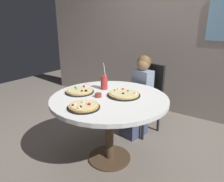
{
  "coord_description": "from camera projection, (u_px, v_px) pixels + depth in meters",
  "views": [
    {
      "loc": [
        1.17,
        -1.65,
        1.49
      ],
      "look_at": [
        0.0,
        0.05,
        0.8
      ],
      "focal_mm": 33.32,
      "sensor_mm": 36.0,
      "label": 1
    }
  ],
  "objects": [
    {
      "name": "ground_plane",
      "position": [
        110.0,
        158.0,
        2.39
      ],
      "size": [
        8.0,
        8.0,
        0.0
      ],
      "primitive_type": "plane",
      "color": "slate"
    },
    {
      "name": "wall_with_window",
      "position": [
        172.0,
        24.0,
        3.27
      ],
      "size": [
        5.2,
        0.14,
        2.9
      ],
      "color": "#A8998E",
      "rests_on": "ground_plane"
    },
    {
      "name": "dining_table",
      "position": [
        109.0,
        106.0,
        2.18
      ],
      "size": [
        1.22,
        1.22,
        0.75
      ],
      "color": "white",
      "rests_on": "ground_plane"
    },
    {
      "name": "chair_wooden",
      "position": [
        147.0,
        94.0,
        2.89
      ],
      "size": [
        0.48,
        0.48,
        0.95
      ],
      "color": "black",
      "rests_on": "ground_plane"
    },
    {
      "name": "diner_child",
      "position": [
        138.0,
        101.0,
        2.78
      ],
      "size": [
        0.33,
        0.43,
        1.08
      ],
      "color": "#3F4766",
      "rests_on": "ground_plane"
    },
    {
      "name": "pizza_veggie",
      "position": [
        124.0,
        94.0,
        2.18
      ],
      "size": [
        0.35,
        0.35,
        0.05
      ],
      "color": "black",
      "rests_on": "dining_table"
    },
    {
      "name": "pizza_cheese",
      "position": [
        84.0,
        106.0,
        1.86
      ],
      "size": [
        0.3,
        0.3,
        0.05
      ],
      "color": "black",
      "rests_on": "dining_table"
    },
    {
      "name": "pizza_pepperoni",
      "position": [
        80.0,
        91.0,
        2.28
      ],
      "size": [
        0.32,
        0.32,
        0.05
      ],
      "color": "black",
      "rests_on": "dining_table"
    },
    {
      "name": "soda_cup",
      "position": [
        104.0,
        82.0,
        2.37
      ],
      "size": [
        0.08,
        0.08,
        0.31
      ],
      "color": "#B73333",
      "rests_on": "dining_table"
    },
    {
      "name": "sauce_bowl",
      "position": [
        98.0,
        95.0,
        2.14
      ],
      "size": [
        0.07,
        0.07,
        0.04
      ],
      "primitive_type": "cylinder",
      "color": "brown",
      "rests_on": "dining_table"
    }
  ]
}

